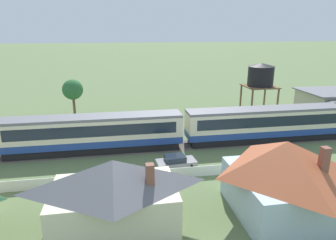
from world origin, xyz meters
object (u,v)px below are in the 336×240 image
passenger_train (186,127)px  cottage_grey_roof (114,192)px  parked_car_grey (176,162)px  cottage_terracotta_roof_2 (284,177)px  water_tower (261,76)px  yard_tree_0 (73,90)px

passenger_train → cottage_grey_roof: cottage_grey_roof is taller
passenger_train → parked_car_grey: 6.51m
passenger_train → cottage_grey_roof: 16.68m
cottage_terracotta_roof_2 → parked_car_grey: (-6.43, 9.06, -2.44)m
water_tower → yard_tree_0: (-28.26, 7.03, -2.51)m
passenger_train → yard_tree_0: yard_tree_0 is taller
water_tower → cottage_grey_roof: water_tower is taller
cottage_grey_roof → yard_tree_0: (-6.42, 29.77, 1.75)m
passenger_train → water_tower: water_tower is taller
water_tower → cottage_terracotta_roof_2: size_ratio=1.10×
cottage_terracotta_roof_2 → yard_tree_0: yard_tree_0 is taller
yard_tree_0 → passenger_train: bearing=-46.0°
cottage_terracotta_roof_2 → parked_car_grey: cottage_terracotta_roof_2 is taller
parked_car_grey → cottage_grey_roof: bearing=-130.2°
cottage_terracotta_roof_2 → passenger_train: bearing=105.3°
water_tower → parked_car_grey: (-15.72, -14.19, -6.32)m
cottage_grey_roof → cottage_terracotta_roof_2: size_ratio=1.16×
passenger_train → cottage_terracotta_roof_2: size_ratio=10.38×
passenger_train → water_tower: (13.35, 8.38, 4.57)m
cottage_terracotta_roof_2 → yard_tree_0: bearing=122.1°
water_tower → parked_car_grey: size_ratio=2.13×
water_tower → cottage_grey_roof: 31.81m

